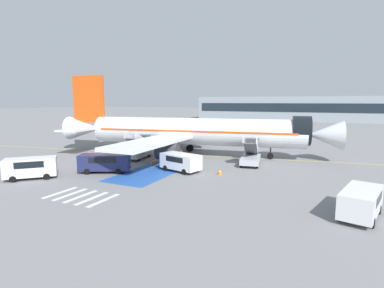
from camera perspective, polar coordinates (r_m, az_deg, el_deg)
ground_plane at (r=43.45m, az=0.06°, el=-2.19°), size 600.00×600.00×0.00m
apron_leadline_yellow at (r=43.46m, az=0.48°, el=-2.18°), size 73.42×12.67×0.01m
apron_stand_patch_blue at (r=33.75m, az=-7.62°, el=-5.28°), size 5.16×11.52×0.01m
apron_walkway_bar_0 at (r=28.48m, az=-23.80°, el=-8.45°), size 0.44×3.60×0.01m
apron_walkway_bar_1 at (r=27.61m, az=-22.15°, el=-8.88°), size 0.44×3.60×0.01m
apron_walkway_bar_2 at (r=26.76m, az=-20.38°, el=-9.32°), size 0.44×3.60×0.01m
apron_walkway_bar_3 at (r=25.95m, az=-18.50°, el=-9.77°), size 0.44×3.60×0.01m
apron_walkway_bar_4 at (r=25.16m, az=-16.49°, el=-10.25°), size 0.44×3.60×0.01m
airliner at (r=43.15m, az=-0.39°, el=2.44°), size 40.46×31.29×11.75m
boarding_stairs_forward at (r=37.54m, az=11.10°, el=-2.48°), size 2.97×5.48×3.87m
boarding_stairs_aft at (r=41.54m, az=-10.31°, el=-1.43°), size 2.97×5.48×3.91m
fuel_tanker at (r=65.80m, az=3.01°, el=2.89°), size 3.76×10.93×3.49m
service_van_0 at (r=23.47m, az=29.50°, el=-9.34°), size 3.08×5.10×1.94m
service_van_1 at (r=33.53m, az=-2.18°, el=-3.22°), size 5.00×3.24×1.97m
service_van_2 at (r=34.40m, az=-28.38°, el=-3.77°), size 4.83×4.89×2.13m
service_van_3 at (r=34.33m, az=-16.32°, el=-3.23°), size 5.69×4.17×2.02m
baggage_cart at (r=44.49m, az=-17.54°, el=-1.99°), size 3.00×2.56×0.87m
ground_crew_0 at (r=39.28m, az=-4.73°, el=-1.97°), size 0.26×0.45×1.60m
ground_crew_1 at (r=37.92m, az=-2.06°, el=-2.27°), size 0.38×0.49×1.65m
traffic_cone_0 at (r=32.32m, az=5.33°, el=-5.29°), size 0.55×0.55×0.61m
traffic_cone_1 at (r=38.10m, az=-7.31°, el=-3.22°), size 0.59×0.59×0.66m
terminal_building at (r=128.99m, az=18.75°, el=6.41°), size 79.00×12.10×9.63m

